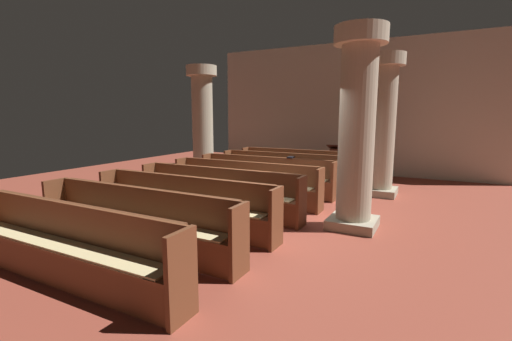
# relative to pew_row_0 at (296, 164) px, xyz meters

# --- Properties ---
(ground_plane) EXTENTS (19.20, 19.20, 0.00)m
(ground_plane) POSITION_rel_pew_row_0_xyz_m (1.18, -3.97, -0.50)
(ground_plane) COLOR brown
(back_wall) EXTENTS (10.00, 0.16, 4.50)m
(back_wall) POSITION_rel_pew_row_0_xyz_m (1.18, 2.11, 1.75)
(back_wall) COLOR beige
(back_wall) RESTS_ON ground
(pew_row_0) EXTENTS (3.74, 0.47, 0.95)m
(pew_row_0) POSITION_rel_pew_row_0_xyz_m (0.00, 0.00, 0.00)
(pew_row_0) COLOR brown
(pew_row_0) RESTS_ON ground
(pew_row_1) EXTENTS (3.74, 0.46, 0.95)m
(pew_row_1) POSITION_rel_pew_row_0_xyz_m (0.00, -1.12, 0.00)
(pew_row_1) COLOR brown
(pew_row_1) RESTS_ON ground
(pew_row_2) EXTENTS (3.74, 0.47, 0.95)m
(pew_row_2) POSITION_rel_pew_row_0_xyz_m (0.00, -2.24, 0.00)
(pew_row_2) COLOR brown
(pew_row_2) RESTS_ON ground
(pew_row_3) EXTENTS (3.74, 0.46, 0.95)m
(pew_row_3) POSITION_rel_pew_row_0_xyz_m (0.00, -3.36, 0.00)
(pew_row_3) COLOR brown
(pew_row_3) RESTS_ON ground
(pew_row_4) EXTENTS (3.74, 0.46, 0.95)m
(pew_row_4) POSITION_rel_pew_row_0_xyz_m (0.00, -4.48, 0.00)
(pew_row_4) COLOR brown
(pew_row_4) RESTS_ON ground
(pew_row_5) EXTENTS (3.74, 0.47, 0.95)m
(pew_row_5) POSITION_rel_pew_row_0_xyz_m (0.00, -5.60, 0.00)
(pew_row_5) COLOR brown
(pew_row_5) RESTS_ON ground
(pew_row_6) EXTENTS (3.74, 0.46, 0.95)m
(pew_row_6) POSITION_rel_pew_row_0_xyz_m (0.00, -6.72, 0.00)
(pew_row_6) COLOR brown
(pew_row_6) RESTS_ON ground
(pew_row_7) EXTENTS (3.74, 0.46, 0.95)m
(pew_row_7) POSITION_rel_pew_row_0_xyz_m (0.00, -7.84, 0.00)
(pew_row_7) COLOR brown
(pew_row_7) RESTS_ON ground
(pillar_aisle_side) EXTENTS (0.94, 0.94, 3.53)m
(pillar_aisle_side) POSITION_rel_pew_row_0_xyz_m (2.68, -1.04, 1.33)
(pillar_aisle_side) COLOR #9F967E
(pillar_aisle_side) RESTS_ON ground
(pillar_far_side) EXTENTS (0.94, 0.94, 3.53)m
(pillar_far_side) POSITION_rel_pew_row_0_xyz_m (-2.63, -1.36, 1.33)
(pillar_far_side) COLOR #9F967E
(pillar_far_side) RESTS_ON ground
(pillar_aisle_rear) EXTENTS (0.91, 0.91, 3.53)m
(pillar_aisle_rear) POSITION_rel_pew_row_0_xyz_m (2.68, -4.07, 1.33)
(pillar_aisle_rear) COLOR #9F967E
(pillar_aisle_rear) RESTS_ON ground
(lectern) EXTENTS (0.48, 0.45, 1.08)m
(lectern) POSITION_rel_pew_row_0_xyz_m (0.95, 1.03, -0.05)
(lectern) COLOR #411E13
(lectern) RESTS_ON ground
(hymn_book) EXTENTS (0.15, 0.22, 0.03)m
(hymn_book) POSITION_rel_pew_row_0_xyz_m (0.64, -2.05, 0.46)
(hymn_book) COLOR black
(hymn_book) RESTS_ON pew_row_2
(kneeler_box_navy) EXTENTS (0.40, 0.27, 0.26)m
(kneeler_box_navy) POSITION_rel_pew_row_0_xyz_m (1.99, -0.56, -0.37)
(kneeler_box_navy) COLOR navy
(kneeler_box_navy) RESTS_ON ground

